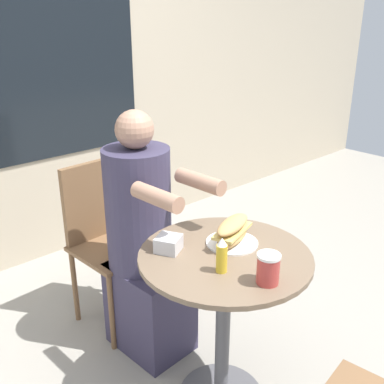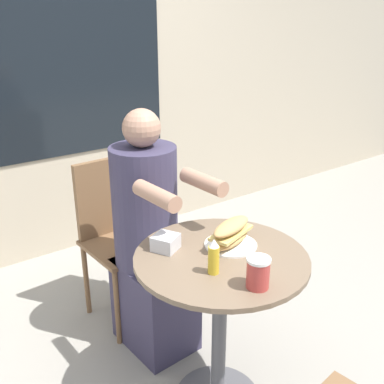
{
  "view_description": "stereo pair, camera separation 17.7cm",
  "coord_description": "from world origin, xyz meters",
  "px_view_note": "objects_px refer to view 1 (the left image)",
  "views": [
    {
      "loc": [
        -1.11,
        -1.03,
        1.57
      ],
      "look_at": [
        0.0,
        0.19,
        0.92
      ],
      "focal_mm": 42.0,
      "sensor_mm": 36.0,
      "label": 1
    },
    {
      "loc": [
        -0.97,
        -1.14,
        1.57
      ],
      "look_at": [
        0.0,
        0.19,
        0.92
      ],
      "focal_mm": 42.0,
      "sensor_mm": 36.0,
      "label": 2
    }
  ],
  "objects_px": {
    "seated_diner": "(144,251)",
    "diner_chair": "(104,229)",
    "cafe_table": "(224,297)",
    "condiment_bottle": "(222,255)",
    "sandwich_on_plate": "(232,233)",
    "drink_cup": "(268,269)"
  },
  "relations": [
    {
      "from": "sandwich_on_plate",
      "to": "seated_diner",
      "type": "bearing_deg",
      "value": 101.68
    },
    {
      "from": "diner_chair",
      "to": "seated_diner",
      "type": "xyz_separation_m",
      "value": [
        0.01,
        -0.34,
        0.01
      ]
    },
    {
      "from": "cafe_table",
      "to": "condiment_bottle",
      "type": "relative_size",
      "value": 5.36
    },
    {
      "from": "cafe_table",
      "to": "seated_diner",
      "type": "distance_m",
      "value": 0.51
    },
    {
      "from": "diner_chair",
      "to": "condiment_bottle",
      "type": "bearing_deg",
      "value": 81.9
    },
    {
      "from": "sandwich_on_plate",
      "to": "drink_cup",
      "type": "height_order",
      "value": "drink_cup"
    },
    {
      "from": "diner_chair",
      "to": "cafe_table",
      "type": "bearing_deg",
      "value": 88.2
    },
    {
      "from": "sandwich_on_plate",
      "to": "condiment_bottle",
      "type": "bearing_deg",
      "value": -147.25
    },
    {
      "from": "drink_cup",
      "to": "condiment_bottle",
      "type": "height_order",
      "value": "condiment_bottle"
    },
    {
      "from": "seated_diner",
      "to": "sandwich_on_plate",
      "type": "xyz_separation_m",
      "value": [
        0.1,
        -0.47,
        0.24
      ]
    },
    {
      "from": "seated_diner",
      "to": "condiment_bottle",
      "type": "distance_m",
      "value": 0.64
    },
    {
      "from": "seated_diner",
      "to": "sandwich_on_plate",
      "type": "relative_size",
      "value": 5.11
    },
    {
      "from": "cafe_table",
      "to": "sandwich_on_plate",
      "type": "bearing_deg",
      "value": 26.14
    },
    {
      "from": "diner_chair",
      "to": "condiment_bottle",
      "type": "xyz_separation_m",
      "value": [
        -0.08,
        -0.92,
        0.26
      ]
    },
    {
      "from": "diner_chair",
      "to": "drink_cup",
      "type": "xyz_separation_m",
      "value": [
        -0.01,
        -1.08,
        0.25
      ]
    },
    {
      "from": "cafe_table",
      "to": "sandwich_on_plate",
      "type": "distance_m",
      "value": 0.26
    },
    {
      "from": "seated_diner",
      "to": "condiment_bottle",
      "type": "bearing_deg",
      "value": 78.41
    },
    {
      "from": "seated_diner",
      "to": "diner_chair",
      "type": "bearing_deg",
      "value": -92.11
    },
    {
      "from": "cafe_table",
      "to": "seated_diner",
      "type": "relative_size",
      "value": 0.6
    },
    {
      "from": "seated_diner",
      "to": "drink_cup",
      "type": "distance_m",
      "value": 0.78
    },
    {
      "from": "sandwich_on_plate",
      "to": "condiment_bottle",
      "type": "distance_m",
      "value": 0.22
    },
    {
      "from": "drink_cup",
      "to": "sandwich_on_plate",
      "type": "bearing_deg",
      "value": 66.68
    }
  ]
}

